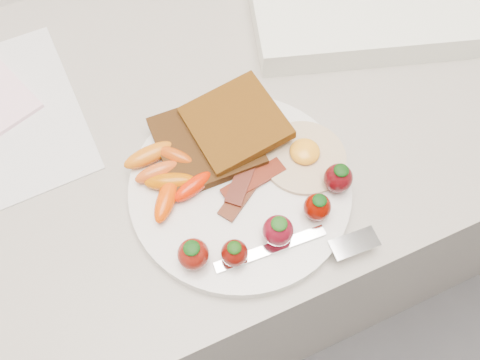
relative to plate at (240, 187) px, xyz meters
name	(u,v)px	position (x,y,z in m)	size (l,w,h in m)	color
counter	(209,229)	(-0.01, 0.15, -0.46)	(2.00, 0.60, 0.90)	gray
plate	(240,187)	(0.00, 0.00, 0.00)	(0.27, 0.27, 0.02)	white
toast_lower	(206,142)	(-0.02, 0.07, 0.02)	(0.12, 0.12, 0.01)	black
toast_upper	(235,123)	(0.03, 0.07, 0.03)	(0.11, 0.11, 0.01)	#482704
fried_egg	(304,156)	(0.09, 0.00, 0.01)	(0.13, 0.13, 0.02)	silver
bacon_strips	(247,182)	(0.01, 0.00, 0.01)	(0.10, 0.09, 0.01)	#310902
baby_carrots	(167,175)	(-0.08, 0.04, 0.02)	(0.10, 0.11, 0.02)	#D45117
strawberries	(274,223)	(0.01, -0.07, 0.03)	(0.22, 0.07, 0.04)	maroon
fork	(309,246)	(0.04, -0.10, 0.01)	(0.18, 0.06, 0.00)	white
paper_sheet	(0,118)	(-0.25, 0.23, -0.01)	(0.21, 0.27, 0.00)	silver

